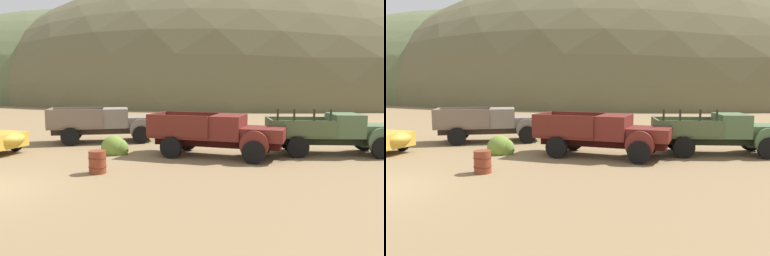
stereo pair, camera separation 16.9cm
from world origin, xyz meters
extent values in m
ellipsoid|color=#56603D|center=(-24.89, 72.40, 0.00)|extent=(114.25, 63.14, 38.24)
ellipsoid|color=brown|center=(7.81, 70.43, 0.00)|extent=(107.48, 75.84, 49.08)
ellipsoid|color=gold|center=(-2.24, 5.62, 0.75)|extent=(1.26, 1.61, 0.61)
cylinder|color=black|center=(-2.67, 6.62, 0.34)|extent=(0.71, 0.34, 0.68)
cube|color=#3D322D|center=(0.62, 10.13, 0.66)|extent=(5.80, 2.82, 0.36)
cube|color=slate|center=(2.64, 10.83, 1.11)|extent=(2.30, 2.23, 0.55)
cube|color=#B7B2A8|center=(3.45, 11.11, 1.09)|extent=(0.46, 1.15, 0.44)
cylinder|color=slate|center=(2.74, 9.78, 0.76)|extent=(1.19, 0.56, 1.20)
cylinder|color=slate|center=(2.07, 11.72, 0.76)|extent=(1.19, 0.56, 1.20)
cube|color=slate|center=(1.14, 10.31, 1.36)|extent=(1.92, 2.32, 1.05)
cube|color=black|center=(1.71, 10.51, 1.57)|extent=(0.60, 1.61, 0.59)
cube|color=#746354|center=(-0.88, 9.61, 0.90)|extent=(3.45, 2.92, 0.12)
cube|color=#746354|center=(-0.54, 8.63, 1.43)|extent=(2.80, 1.05, 0.95)
cube|color=#746354|center=(-1.22, 10.59, 1.43)|extent=(2.80, 1.05, 0.95)
cube|color=#746354|center=(-2.20, 9.15, 1.43)|extent=(0.77, 1.99, 0.95)
cylinder|color=black|center=(2.76, 9.73, 0.48)|extent=(1.00, 0.58, 0.96)
cylinder|color=black|center=(2.06, 11.77, 0.48)|extent=(1.00, 0.58, 0.96)
cylinder|color=black|center=(-0.76, 8.51, 0.48)|extent=(1.00, 0.58, 0.96)
cylinder|color=black|center=(-1.46, 10.55, 0.48)|extent=(1.00, 0.58, 0.96)
cube|color=black|center=(7.13, 6.62, 0.66)|extent=(5.76, 2.07, 0.36)
cube|color=maroon|center=(9.18, 6.21, 1.11)|extent=(2.10, 2.04, 0.55)
cube|color=#B7B2A8|center=(10.01, 6.04, 1.09)|extent=(0.31, 1.18, 0.44)
cylinder|color=maroon|center=(8.75, 5.25, 0.76)|extent=(1.21, 0.41, 1.20)
cylinder|color=maroon|center=(9.15, 7.26, 0.76)|extent=(1.21, 0.41, 1.20)
cube|color=maroon|center=(7.66, 6.51, 1.36)|extent=(1.68, 2.20, 1.05)
cube|color=black|center=(8.24, 6.40, 1.57)|extent=(0.38, 1.66, 0.59)
cube|color=maroon|center=(5.60, 6.93, 0.90)|extent=(3.22, 2.59, 0.12)
cube|color=maroon|center=(5.40, 5.91, 1.43)|extent=(2.84, 0.66, 0.95)
cube|color=maroon|center=(5.81, 7.94, 1.43)|extent=(2.84, 0.66, 0.95)
cube|color=maroon|center=(4.25, 7.20, 1.43)|extent=(0.50, 2.05, 0.95)
cylinder|color=black|center=(8.74, 5.20, 0.48)|extent=(1.00, 0.46, 0.96)
cylinder|color=black|center=(9.16, 7.31, 0.48)|extent=(1.00, 0.46, 0.96)
cylinder|color=black|center=(5.16, 5.91, 0.48)|extent=(1.00, 0.46, 0.96)
cylinder|color=black|center=(5.58, 8.03, 0.48)|extent=(1.00, 0.46, 0.96)
cube|color=#232B1B|center=(12.43, 7.92, 0.66)|extent=(5.73, 1.34, 0.36)
cube|color=#47603D|center=(14.52, 8.07, 1.11)|extent=(1.91, 1.79, 0.55)
cylinder|color=#47603D|center=(14.35, 7.07, 0.76)|extent=(1.21, 0.26, 1.20)
cylinder|color=#47603D|center=(14.21, 9.04, 0.76)|extent=(1.21, 0.26, 1.20)
cube|color=#47603D|center=(12.97, 7.96, 1.36)|extent=(1.45, 2.00, 1.05)
cube|color=black|center=(13.56, 8.00, 1.57)|extent=(0.17, 1.62, 0.59)
cube|color=#495735|center=(10.88, 7.81, 0.90)|extent=(3.01, 2.20, 0.12)
cube|color=#495735|center=(10.95, 6.82, 1.31)|extent=(2.87, 0.30, 0.70)
cube|color=#495735|center=(10.81, 8.81, 1.31)|extent=(2.87, 0.30, 0.70)
cube|color=#495735|center=(9.51, 7.72, 1.31)|extent=(0.24, 2.00, 0.70)
cube|color=#232B1B|center=(9.80, 6.74, 1.91)|extent=(0.09, 0.09, 0.50)
cube|color=#232B1B|center=(10.52, 6.79, 1.91)|extent=(0.09, 0.09, 0.50)
cube|color=#232B1B|center=(11.38, 6.85, 1.91)|extent=(0.09, 0.09, 0.50)
cube|color=#232B1B|center=(12.10, 6.90, 1.91)|extent=(0.09, 0.09, 0.50)
cylinder|color=black|center=(14.35, 7.02, 0.48)|extent=(0.98, 0.35, 0.96)
cylinder|color=black|center=(14.21, 9.09, 0.48)|extent=(0.98, 0.35, 0.96)
cylinder|color=black|center=(10.71, 6.76, 0.48)|extent=(0.98, 0.35, 0.96)
cylinder|color=black|center=(10.57, 8.83, 0.48)|extent=(0.98, 0.35, 0.96)
cylinder|color=brown|center=(3.00, 2.83, 0.42)|extent=(0.62, 0.62, 0.83)
torus|color=#552315|center=(3.00, 2.83, 0.58)|extent=(0.67, 0.67, 0.03)
torus|color=#552315|center=(3.00, 2.83, 0.25)|extent=(0.67, 0.67, 0.03)
ellipsoid|color=olive|center=(2.59, 6.52, 0.26)|extent=(0.88, 0.79, 0.95)
ellipsoid|color=olive|center=(2.47, 6.89, 0.17)|extent=(0.85, 0.76, 0.63)
ellipsoid|color=olive|center=(2.32, 6.54, 0.31)|extent=(1.18, 1.06, 1.12)
camera|label=1|loc=(8.22, -10.14, 3.29)|focal=35.18mm
camera|label=2|loc=(8.39, -10.12, 3.29)|focal=35.18mm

